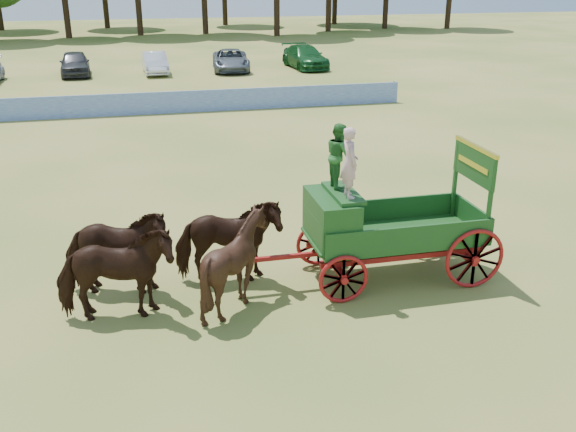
# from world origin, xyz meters

# --- Properties ---
(ground) EXTENTS (160.00, 160.00, 0.00)m
(ground) POSITION_xyz_m (0.00, 0.00, 0.00)
(ground) COLOR tan
(ground) RESTS_ON ground
(horse_lead_left) EXTENTS (2.40, 1.19, 1.99)m
(horse_lead_left) POSITION_xyz_m (-2.04, -1.55, 0.99)
(horse_lead_left) COLOR #321B0D
(horse_lead_left) RESTS_ON ground
(horse_lead_right) EXTENTS (2.53, 1.58, 1.99)m
(horse_lead_right) POSITION_xyz_m (-2.04, -0.45, 0.99)
(horse_lead_right) COLOR #321B0D
(horse_lead_right) RESTS_ON ground
(horse_wheel_left) EXTENTS (1.92, 1.74, 1.99)m
(horse_wheel_left) POSITION_xyz_m (0.36, -1.55, 0.99)
(horse_wheel_left) COLOR #321B0D
(horse_wheel_left) RESTS_ON ground
(horse_wheel_right) EXTENTS (2.45, 1.30, 1.99)m
(horse_wheel_right) POSITION_xyz_m (0.36, -0.45, 0.99)
(horse_wheel_right) COLOR #321B0D
(horse_wheel_right) RESTS_ON ground
(farm_dray) EXTENTS (6.00, 2.00, 3.64)m
(farm_dray) POSITION_xyz_m (3.35, -0.98, 1.56)
(farm_dray) COLOR #A8101A
(farm_dray) RESTS_ON ground
(sponsor_banner) EXTENTS (26.00, 0.08, 1.05)m
(sponsor_banner) POSITION_xyz_m (-1.00, 18.00, 0.53)
(sponsor_banner) COLOR #1D3C9F
(sponsor_banner) RESTS_ON ground
(parked_cars) EXTENTS (38.91, 7.19, 1.60)m
(parked_cars) POSITION_xyz_m (-7.71, 30.26, 0.76)
(parked_cars) COLOR silver
(parked_cars) RESTS_ON ground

